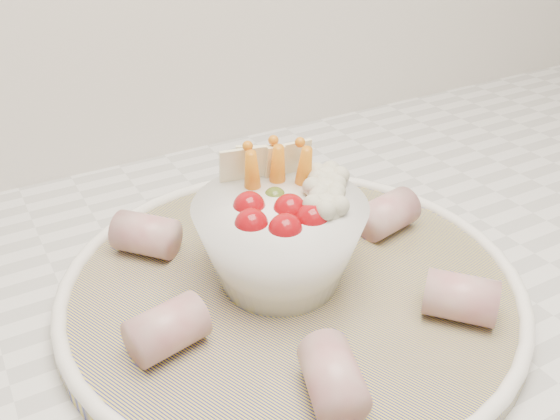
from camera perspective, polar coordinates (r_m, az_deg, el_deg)
serving_platter at (r=0.53m, az=1.07°, el=-6.92°), size 0.50×0.50×0.02m
veggie_bowl at (r=0.50m, az=0.15°, el=-2.48°), size 0.14×0.14×0.11m
cured_meat_rolls at (r=0.51m, az=1.09°, el=-4.94°), size 0.29×0.30×0.04m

